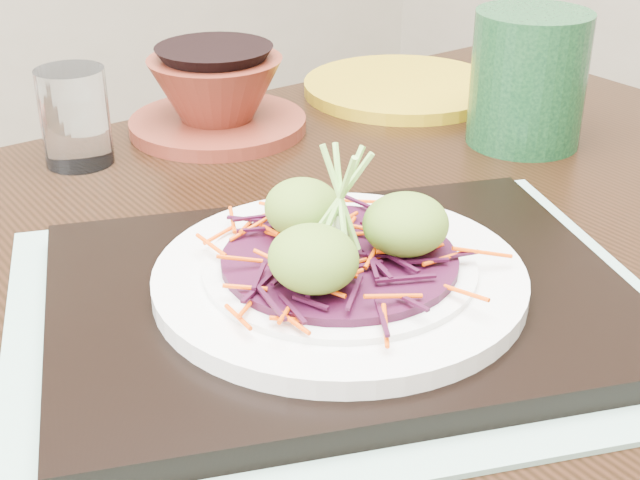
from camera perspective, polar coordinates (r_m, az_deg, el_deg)
dining_table at (r=0.66m, az=-1.41°, el=-9.42°), size 1.14×0.78×0.69m
placemat at (r=0.58m, az=1.23°, el=-4.57°), size 0.51×0.47×0.00m
serving_tray at (r=0.57m, az=1.24°, el=-3.72°), size 0.44×0.40×0.02m
white_plate at (r=0.56m, az=1.26°, el=-2.32°), size 0.24×0.24×0.02m
cabbage_bed at (r=0.56m, az=1.27°, el=-1.26°), size 0.15×0.15×0.01m
carrot_julienne at (r=0.55m, az=1.28°, el=-0.60°), size 0.18×0.18×0.01m
guacamole_scoops at (r=0.55m, az=1.33°, el=0.65°), size 0.13×0.11×0.04m
scallion_garnish at (r=0.54m, az=1.31°, el=2.38°), size 0.05×0.05×0.08m
water_glass at (r=0.82m, az=-15.42°, el=7.60°), size 0.07×0.07×0.09m
terracotta_bowl_set at (r=0.88m, az=-6.63°, el=8.98°), size 0.23×0.23×0.07m
yellow_plate at (r=1.00m, az=5.33°, el=9.70°), size 0.23×0.23×0.01m
green_jar at (r=0.85m, az=13.18°, el=10.01°), size 0.13×0.13×0.12m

